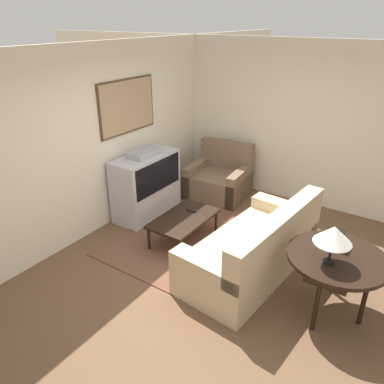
{
  "coord_description": "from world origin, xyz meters",
  "views": [
    {
      "loc": [
        -3.43,
        -1.91,
        3.0
      ],
      "look_at": [
        0.51,
        0.75,
        0.75
      ],
      "focal_mm": 35.0,
      "sensor_mm": 36.0,
      "label": 1
    }
  ],
  "objects_px": {
    "console_table": "(337,262)",
    "table_lamp": "(334,235)",
    "coffee_table": "(184,219)",
    "mantel_clock": "(339,240)",
    "couch": "(254,250)",
    "armchair": "(219,180)",
    "tv": "(146,185)"
  },
  "relations": [
    {
      "from": "couch",
      "to": "armchair",
      "type": "height_order",
      "value": "armchair"
    },
    {
      "from": "table_lamp",
      "to": "console_table",
      "type": "bearing_deg",
      "value": -18.31
    },
    {
      "from": "armchair",
      "to": "console_table",
      "type": "bearing_deg",
      "value": -42.22
    },
    {
      "from": "console_table",
      "to": "table_lamp",
      "type": "relative_size",
      "value": 2.47
    },
    {
      "from": "tv",
      "to": "console_table",
      "type": "relative_size",
      "value": 1.11
    },
    {
      "from": "console_table",
      "to": "table_lamp",
      "type": "height_order",
      "value": "table_lamp"
    },
    {
      "from": "table_lamp",
      "to": "mantel_clock",
      "type": "xyz_separation_m",
      "value": [
        0.34,
        -0.0,
        -0.24
      ]
    },
    {
      "from": "couch",
      "to": "console_table",
      "type": "bearing_deg",
      "value": 84.24
    },
    {
      "from": "couch",
      "to": "mantel_clock",
      "type": "bearing_deg",
      "value": 94.14
    },
    {
      "from": "tv",
      "to": "mantel_clock",
      "type": "height_order",
      "value": "tv"
    },
    {
      "from": "table_lamp",
      "to": "mantel_clock",
      "type": "distance_m",
      "value": 0.42
    },
    {
      "from": "tv",
      "to": "couch",
      "type": "height_order",
      "value": "tv"
    },
    {
      "from": "tv",
      "to": "coffee_table",
      "type": "bearing_deg",
      "value": -108.92
    },
    {
      "from": "coffee_table",
      "to": "mantel_clock",
      "type": "relative_size",
      "value": 6.01
    },
    {
      "from": "tv",
      "to": "coffee_table",
      "type": "height_order",
      "value": "tv"
    },
    {
      "from": "console_table",
      "to": "table_lamp",
      "type": "xyz_separation_m",
      "value": [
        -0.16,
        0.05,
        0.39
      ]
    },
    {
      "from": "mantel_clock",
      "to": "console_table",
      "type": "bearing_deg",
      "value": -163.36
    },
    {
      "from": "table_lamp",
      "to": "tv",
      "type": "bearing_deg",
      "value": 75.59
    },
    {
      "from": "armchair",
      "to": "console_table",
      "type": "height_order",
      "value": "armchair"
    },
    {
      "from": "table_lamp",
      "to": "couch",
      "type": "bearing_deg",
      "value": 69.43
    },
    {
      "from": "armchair",
      "to": "table_lamp",
      "type": "distance_m",
      "value": 3.31
    },
    {
      "from": "couch",
      "to": "coffee_table",
      "type": "distance_m",
      "value": 1.17
    },
    {
      "from": "couch",
      "to": "console_table",
      "type": "relative_size",
      "value": 2.04
    },
    {
      "from": "armchair",
      "to": "console_table",
      "type": "xyz_separation_m",
      "value": [
        -1.9,
        -2.53,
        0.36
      ]
    },
    {
      "from": "coffee_table",
      "to": "mantel_clock",
      "type": "height_order",
      "value": "mantel_clock"
    },
    {
      "from": "armchair",
      "to": "mantel_clock",
      "type": "height_order",
      "value": "armchair"
    },
    {
      "from": "console_table",
      "to": "mantel_clock",
      "type": "bearing_deg",
      "value": 16.64
    },
    {
      "from": "tv",
      "to": "table_lamp",
      "type": "xyz_separation_m",
      "value": [
        -0.8,
        -3.1,
        0.54
      ]
    },
    {
      "from": "armchair",
      "to": "mantel_clock",
      "type": "distance_m",
      "value": 3.06
    },
    {
      "from": "couch",
      "to": "console_table",
      "type": "distance_m",
      "value": 1.09
    },
    {
      "from": "tv",
      "to": "coffee_table",
      "type": "relative_size",
      "value": 1.1
    },
    {
      "from": "armchair",
      "to": "mantel_clock",
      "type": "relative_size",
      "value": 6.19
    }
  ]
}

